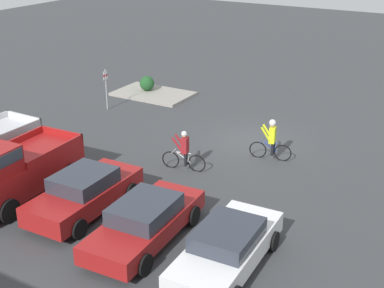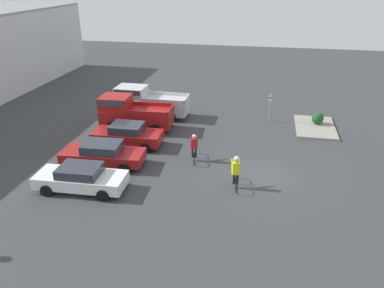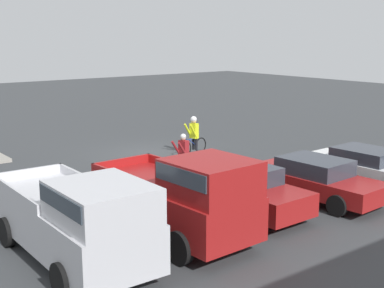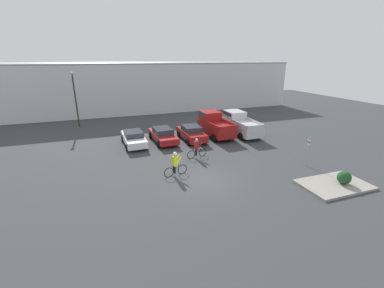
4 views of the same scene
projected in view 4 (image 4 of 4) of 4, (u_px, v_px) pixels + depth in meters
ground_plane at (203, 181)px, 17.14m from camera, size 80.00×80.00×0.00m
warehouse_building at (137, 85)px, 42.43m from camera, size 46.83×15.20×7.07m
sedan_0 at (134, 138)px, 23.98m from camera, size 2.07×4.64×1.33m
sedan_1 at (163, 135)px, 24.88m from camera, size 2.15×4.80×1.37m
sedan_2 at (192, 133)px, 25.35m from camera, size 2.03×4.43×1.46m
pickup_truck_0 at (214, 124)px, 26.72m from camera, size 2.43×5.04×2.37m
pickup_truck_1 at (240, 123)px, 27.39m from camera, size 2.27×5.54×2.25m
cyclist_0 at (197, 148)px, 20.88m from camera, size 1.82×0.54×1.67m
cyclist_1 at (175, 163)px, 17.63m from camera, size 1.75×0.53×1.77m
fire_lane_sign at (308, 149)px, 19.22m from camera, size 0.06×0.30×2.17m
lamppost at (75, 95)px, 29.19m from camera, size 0.36×0.36×6.32m
curb_island at (334, 185)px, 16.46m from camera, size 4.30×2.73×0.15m
shrub at (344, 178)px, 16.32m from camera, size 0.84×0.84×0.84m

